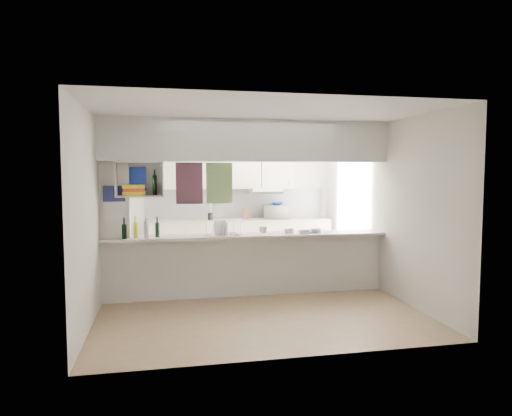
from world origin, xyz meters
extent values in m
plane|color=#9F795C|center=(0.00, 0.00, 0.00)|extent=(4.80, 4.80, 0.00)
plane|color=white|center=(0.00, 0.00, 2.60)|extent=(4.80, 4.80, 0.00)
plane|color=silver|center=(0.00, 2.40, 1.30)|extent=(4.20, 0.00, 4.20)
plane|color=silver|center=(-2.10, 0.00, 1.30)|extent=(0.00, 4.80, 4.80)
plane|color=silver|center=(2.10, 0.00, 1.30)|extent=(0.00, 4.80, 4.80)
cube|color=silver|center=(0.00, 0.00, 0.44)|extent=(4.20, 0.15, 0.88)
cube|color=beige|center=(0.00, 0.00, 0.90)|extent=(4.20, 0.50, 0.04)
cube|color=white|center=(0.00, 0.00, 2.30)|extent=(4.20, 0.50, 0.60)
cube|color=silver|center=(-1.90, 0.00, 1.30)|extent=(0.40, 0.18, 2.60)
cube|color=#191E4C|center=(-1.90, -0.10, 1.55)|extent=(0.30, 0.01, 0.22)
cube|color=white|center=(-1.90, -0.10, 1.32)|extent=(0.30, 0.01, 0.24)
cube|color=#2E1424|center=(-0.85, 0.22, 1.68)|extent=(0.40, 0.02, 0.62)
cube|color=#186D63|center=(-0.40, 0.22, 1.68)|extent=(0.40, 0.02, 0.62)
cube|color=white|center=(-1.55, -0.10, 1.51)|extent=(0.65, 0.35, 0.02)
cube|color=white|center=(-1.55, -0.10, 1.99)|extent=(0.65, 0.35, 0.02)
cube|color=white|center=(-1.55, 0.06, 1.75)|extent=(0.65, 0.02, 0.50)
cube|color=white|center=(-1.86, -0.10, 1.75)|extent=(0.02, 0.35, 0.50)
cube|color=white|center=(-1.24, -0.10, 1.75)|extent=(0.02, 0.35, 0.50)
cube|color=yellow|center=(-1.63, -0.10, 1.55)|extent=(0.30, 0.24, 0.05)
cube|color=red|center=(-1.63, -0.10, 1.60)|extent=(0.28, 0.22, 0.05)
cube|color=yellow|center=(-1.63, -0.10, 1.65)|extent=(0.30, 0.24, 0.05)
cube|color=navy|center=(-1.60, 0.02, 1.75)|extent=(0.26, 0.02, 0.34)
cylinder|color=black|center=(-1.35, -0.10, 1.67)|extent=(0.06, 0.06, 0.28)
cube|color=beige|center=(0.20, 2.10, 0.45)|extent=(3.60, 0.60, 0.90)
cube|color=beige|center=(0.20, 2.10, 0.91)|extent=(3.60, 0.63, 0.03)
cube|color=silver|center=(0.20, 2.38, 1.22)|extent=(3.60, 0.03, 0.60)
cube|color=beige|center=(0.00, 2.23, 1.88)|extent=(2.62, 0.34, 0.72)
cube|color=white|center=(0.75, 2.16, 1.48)|extent=(0.60, 0.46, 0.12)
cube|color=silver|center=(0.75, 1.93, 1.45)|extent=(0.60, 0.02, 0.05)
imported|color=white|center=(0.96, 2.10, 1.06)|extent=(0.56, 0.45, 0.27)
imported|color=navy|center=(0.97, 2.10, 1.22)|extent=(0.25, 0.25, 0.06)
cube|color=silver|center=(-0.37, -0.02, 0.93)|extent=(0.49, 0.41, 0.01)
cylinder|color=white|center=(-0.48, -0.04, 1.04)|extent=(0.05, 0.22, 0.22)
cylinder|color=white|center=(-0.41, -0.03, 1.04)|extent=(0.05, 0.22, 0.22)
cylinder|color=white|center=(-0.35, -0.01, 1.04)|extent=(0.05, 0.22, 0.22)
imported|color=white|center=(0.22, -0.06, 0.99)|extent=(0.13, 0.13, 0.10)
cylinder|color=black|center=(-1.77, -0.11, 1.02)|extent=(0.07, 0.07, 0.20)
cylinder|color=black|center=(-1.77, -0.11, 1.17)|extent=(0.02, 0.02, 0.09)
cylinder|color=#949D1A|center=(-1.62, -0.03, 1.03)|extent=(0.07, 0.07, 0.22)
cylinder|color=#949D1A|center=(-1.62, -0.03, 1.18)|extent=(0.02, 0.02, 0.09)
cylinder|color=silver|center=(-1.48, -0.11, 1.04)|extent=(0.07, 0.07, 0.23)
cylinder|color=silver|center=(-1.48, -0.11, 1.20)|extent=(0.02, 0.02, 0.09)
cylinder|color=black|center=(-1.33, -0.03, 1.02)|extent=(0.07, 0.07, 0.20)
cylinder|color=black|center=(-1.33, -0.03, 1.17)|extent=(0.02, 0.02, 0.09)
cylinder|color=silver|center=(0.63, -0.02, 0.96)|extent=(0.15, 0.15, 0.07)
cube|color=silver|center=(0.84, -0.12, 0.95)|extent=(0.15, 0.10, 0.06)
cube|color=silver|center=(1.05, -0.02, 0.95)|extent=(0.15, 0.10, 0.06)
cube|color=black|center=(0.98, -0.09, 0.93)|extent=(0.14, 0.07, 0.01)
cylinder|color=black|center=(-0.35, 2.15, 0.99)|extent=(0.10, 0.10, 0.14)
cube|color=#4D2B1A|center=(0.35, 2.18, 1.03)|extent=(0.12, 0.10, 0.22)
camera|label=1|loc=(-1.22, -6.65, 1.85)|focal=32.00mm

